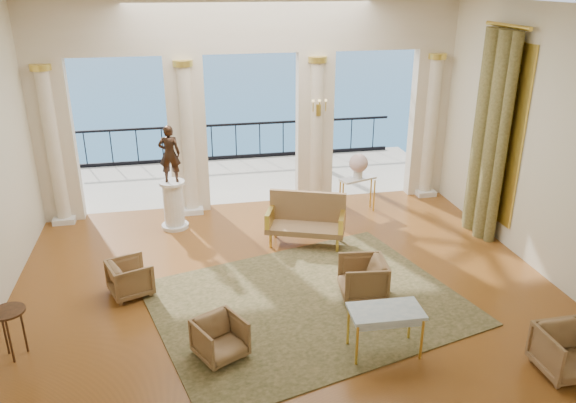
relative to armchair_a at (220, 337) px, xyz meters
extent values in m
plane|color=#513111|center=(1.23, 1.57, -0.32)|extent=(9.00, 9.00, 0.00)
plane|color=#EAE3C5|center=(1.23, -2.43, 1.93)|extent=(9.00, 0.00, 9.00)
plane|color=#EAE3C5|center=(5.73, 1.57, 1.93)|extent=(0.00, 8.00, 8.00)
plane|color=white|center=(1.23, 1.57, 4.18)|extent=(9.00, 9.00, 0.00)
cube|color=beige|center=(1.23, 5.42, 3.63)|extent=(9.00, 0.30, 1.10)
cube|color=beige|center=(-2.87, 5.42, 1.38)|extent=(0.80, 0.30, 3.40)
cylinder|color=beige|center=(-2.87, 5.24, 1.28)|extent=(0.28, 0.28, 3.20)
cylinder|color=gold|center=(-2.87, 5.24, 2.93)|extent=(0.40, 0.40, 0.12)
cube|color=silver|center=(-2.87, 5.24, -0.26)|extent=(0.45, 0.45, 0.12)
cube|color=beige|center=(-0.17, 5.42, 1.38)|extent=(0.80, 0.30, 3.40)
cylinder|color=beige|center=(-0.17, 5.24, 1.28)|extent=(0.28, 0.28, 3.20)
cylinder|color=gold|center=(-0.17, 5.24, 2.93)|extent=(0.40, 0.40, 0.12)
cube|color=silver|center=(-0.17, 5.24, -0.26)|extent=(0.45, 0.45, 0.12)
cube|color=beige|center=(2.63, 5.42, 1.38)|extent=(0.80, 0.30, 3.40)
cylinder|color=beige|center=(2.63, 5.24, 1.28)|extent=(0.28, 0.28, 3.20)
cylinder|color=gold|center=(2.63, 5.24, 2.93)|extent=(0.40, 0.40, 0.12)
cube|color=silver|center=(2.63, 5.24, -0.26)|extent=(0.45, 0.45, 0.12)
cube|color=beige|center=(5.33, 5.42, 1.38)|extent=(0.80, 0.30, 3.40)
cylinder|color=beige|center=(5.33, 5.24, 1.28)|extent=(0.28, 0.28, 3.20)
cylinder|color=gold|center=(5.33, 5.24, 2.93)|extent=(0.40, 0.40, 0.12)
cube|color=silver|center=(5.33, 5.24, -0.26)|extent=(0.45, 0.45, 0.12)
cube|color=#B8AF9C|center=(1.23, 7.37, -0.37)|extent=(10.00, 3.60, 0.10)
cube|color=black|center=(1.23, 8.97, 0.68)|extent=(9.00, 0.06, 0.06)
cube|color=black|center=(1.23, 8.97, -0.27)|extent=(9.00, 0.06, 0.10)
cylinder|color=black|center=(1.23, 8.97, 0.18)|extent=(0.03, 0.03, 1.00)
cylinder|color=black|center=(-2.87, 8.97, 0.18)|extent=(0.03, 0.03, 1.00)
cylinder|color=black|center=(5.33, 8.97, 0.18)|extent=(0.03, 0.03, 1.00)
cylinder|color=#4C3823|center=(3.23, 8.17, 1.78)|extent=(0.20, 0.20, 4.20)
plane|color=#1C547F|center=(1.23, 61.57, -6.32)|extent=(160.00, 160.00, 0.00)
cylinder|color=brown|center=(5.53, 2.62, 1.68)|extent=(0.26, 0.26, 4.00)
cylinder|color=brown|center=(5.49, 3.07, 1.68)|extent=(0.32, 0.32, 4.00)
cylinder|color=brown|center=(5.53, 3.52, 1.68)|extent=(0.26, 0.26, 4.00)
cylinder|color=gold|center=(5.58, 3.07, 3.73)|extent=(0.08, 1.40, 0.08)
cube|color=gold|center=(5.70, 3.07, 1.78)|extent=(0.04, 1.60, 3.40)
cube|color=gold|center=(2.63, 5.10, 1.88)|extent=(0.10, 0.04, 0.25)
cylinder|color=gold|center=(2.49, 5.02, 1.98)|extent=(0.02, 0.02, 0.22)
cylinder|color=gold|center=(2.63, 5.02, 1.98)|extent=(0.02, 0.02, 0.22)
cylinder|color=gold|center=(2.77, 5.02, 1.98)|extent=(0.02, 0.02, 0.22)
cube|color=#303619|center=(1.49, 1.06, -0.31)|extent=(5.48, 4.74, 0.02)
imported|color=#4F3E23|center=(0.00, 0.00, 0.00)|extent=(0.81, 0.79, 0.63)
imported|color=#4F3E23|center=(4.41, -1.23, 0.04)|extent=(0.70, 0.66, 0.72)
imported|color=#4F3E23|center=(2.40, 1.11, 0.05)|extent=(0.74, 0.78, 0.73)
imported|color=#4F3E23|center=(-1.30, 1.93, 0.01)|extent=(0.78, 0.80, 0.66)
cube|color=#4F3E23|center=(1.92, 3.17, 0.02)|extent=(1.62, 1.10, 0.11)
cube|color=#4F3E23|center=(2.03, 3.44, 0.37)|extent=(1.43, 0.62, 0.61)
cube|color=gold|center=(1.27, 3.42, 0.22)|extent=(0.30, 0.60, 0.29)
cube|color=gold|center=(2.58, 2.92, 0.22)|extent=(0.30, 0.60, 0.29)
cylinder|color=gold|center=(1.23, 3.17, -0.18)|extent=(0.06, 0.06, 0.28)
cylinder|color=gold|center=(2.44, 2.71, -0.18)|extent=(0.06, 0.06, 0.28)
cylinder|color=gold|center=(1.41, 3.63, -0.18)|extent=(0.06, 0.06, 0.28)
cylinder|color=gold|center=(2.61, 3.17, -0.18)|extent=(0.06, 0.06, 0.28)
cube|color=#8BA6B2|center=(2.23, -0.34, 0.34)|extent=(1.02, 0.58, 0.05)
cylinder|color=gold|center=(1.77, -0.55, 0.00)|extent=(0.04, 0.04, 0.64)
cylinder|color=gold|center=(2.68, -0.59, 0.00)|extent=(0.04, 0.04, 0.64)
cylinder|color=gold|center=(1.79, -0.10, 0.00)|extent=(0.04, 0.04, 0.64)
cylinder|color=gold|center=(2.69, -0.14, 0.00)|extent=(0.04, 0.04, 0.64)
cylinder|color=silver|center=(-0.56, 4.48, -0.28)|extent=(0.56, 0.56, 0.07)
cylinder|color=silver|center=(-0.56, 4.48, 0.19)|extent=(0.41, 0.41, 0.89)
cylinder|color=silver|center=(-0.56, 4.48, 0.67)|extent=(0.52, 0.52, 0.06)
imported|color=black|center=(-0.56, 4.48, 1.28)|extent=(0.45, 0.31, 1.16)
cube|color=silver|center=(3.43, 4.62, 0.43)|extent=(0.87, 0.56, 0.05)
cylinder|color=gold|center=(3.13, 4.39, 0.05)|extent=(0.04, 0.04, 0.72)
cylinder|color=gold|center=(3.81, 4.63, 0.05)|extent=(0.04, 0.04, 0.72)
cylinder|color=gold|center=(3.06, 4.60, 0.05)|extent=(0.04, 0.04, 0.72)
cylinder|color=gold|center=(3.74, 4.84, 0.05)|extent=(0.04, 0.04, 0.72)
cylinder|color=silver|center=(3.43, 4.62, 0.58)|extent=(0.20, 0.20, 0.26)
sphere|color=#CA9093|center=(3.43, 4.62, 0.79)|extent=(0.41, 0.41, 0.41)
cylinder|color=black|center=(-2.77, 0.57, 0.40)|extent=(0.45, 0.45, 0.03)
cylinder|color=black|center=(-2.64, 0.63, 0.03)|extent=(0.03, 0.03, 0.70)
cylinder|color=black|center=(-2.89, 0.64, 0.03)|extent=(0.03, 0.03, 0.70)
cylinder|color=black|center=(-2.77, 0.42, 0.03)|extent=(0.03, 0.03, 0.70)
camera|label=1|loc=(-0.35, -6.45, 4.57)|focal=35.00mm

